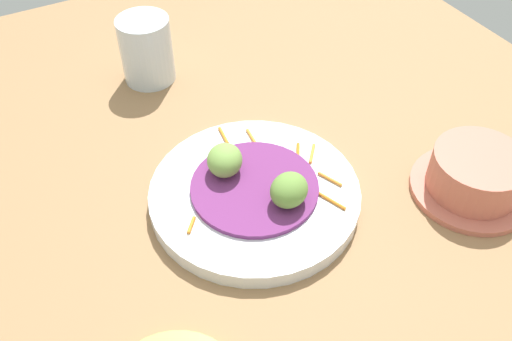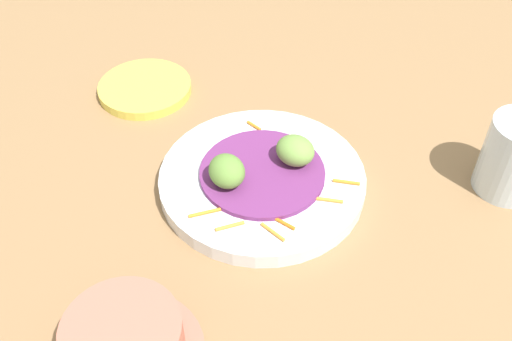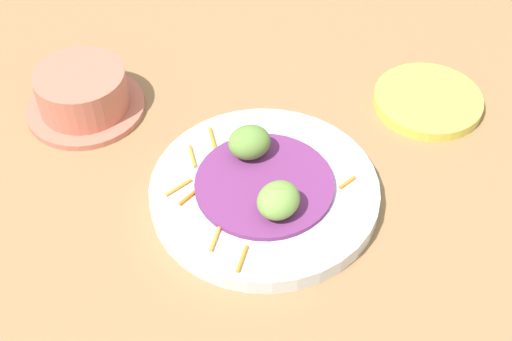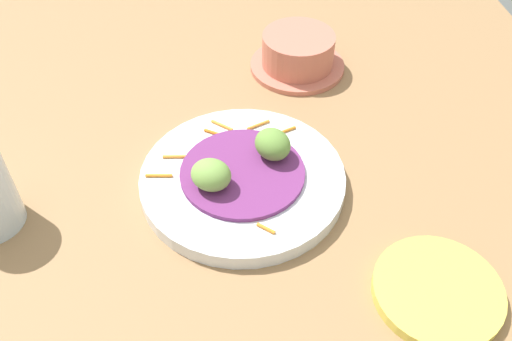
{
  "view_description": "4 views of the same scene",
  "coord_description": "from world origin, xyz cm",
  "px_view_note": "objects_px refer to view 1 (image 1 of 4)",
  "views": [
    {
      "loc": [
        -19.21,
        -42.95,
        51.87
      ],
      "look_at": [
        2.71,
        -2.72,
        5.71
      ],
      "focal_mm": 39.11,
      "sensor_mm": 36.0,
      "label": 1
    },
    {
      "loc": [
        52.12,
        -1.22,
        53.3
      ],
      "look_at": [
        3.11,
        -4.48,
        5.72
      ],
      "focal_mm": 41.21,
      "sensor_mm": 36.0,
      "label": 2
    },
    {
      "loc": [
        -4.36,
        46.15,
        60.3
      ],
      "look_at": [
        2.8,
        -3.54,
        6.57
      ],
      "focal_mm": 49.29,
      "sensor_mm": 36.0,
      "label": 3
    },
    {
      "loc": [
        -44.57,
        0.6,
        51.88
      ],
      "look_at": [
        0.18,
        -5.22,
        6.18
      ],
      "focal_mm": 38.94,
      "sensor_mm": 36.0,
      "label": 4
    }
  ],
  "objects_px": {
    "guac_scoop_left": "(222,160)",
    "terracotta_bowl": "(475,176)",
    "main_plate": "(255,195)",
    "guac_scoop_center": "(289,190)",
    "water_glass": "(144,50)"
  },
  "relations": [
    {
      "from": "terracotta_bowl",
      "to": "guac_scoop_left",
      "type": "bearing_deg",
      "value": 149.79
    },
    {
      "from": "terracotta_bowl",
      "to": "main_plate",
      "type": "bearing_deg",
      "value": 154.84
    },
    {
      "from": "guac_scoop_left",
      "to": "terracotta_bowl",
      "type": "relative_size",
      "value": 0.33
    },
    {
      "from": "guac_scoop_center",
      "to": "water_glass",
      "type": "xyz_separation_m",
      "value": [
        -0.04,
        0.33,
        0.0
      ]
    },
    {
      "from": "main_plate",
      "to": "terracotta_bowl",
      "type": "bearing_deg",
      "value": -25.16
    },
    {
      "from": "guac_scoop_left",
      "to": "terracotta_bowl",
      "type": "xyz_separation_m",
      "value": [
        0.26,
        -0.15,
        -0.02
      ]
    },
    {
      "from": "guac_scoop_left",
      "to": "main_plate",
      "type": "bearing_deg",
      "value": -60.77
    },
    {
      "from": "water_glass",
      "to": "main_plate",
      "type": "bearing_deg",
      "value": -85.62
    },
    {
      "from": "guac_scoop_center",
      "to": "terracotta_bowl",
      "type": "distance_m",
      "value": 0.23
    },
    {
      "from": "main_plate",
      "to": "guac_scoop_left",
      "type": "height_order",
      "value": "guac_scoop_left"
    },
    {
      "from": "main_plate",
      "to": "guac_scoop_center",
      "type": "bearing_deg",
      "value": -60.77
    },
    {
      "from": "guac_scoop_left",
      "to": "terracotta_bowl",
      "type": "distance_m",
      "value": 0.3
    },
    {
      "from": "terracotta_bowl",
      "to": "water_glass",
      "type": "distance_m",
      "value": 0.48
    },
    {
      "from": "guac_scoop_center",
      "to": "terracotta_bowl",
      "type": "relative_size",
      "value": 0.33
    },
    {
      "from": "guac_scoop_left",
      "to": "guac_scoop_center",
      "type": "xyz_separation_m",
      "value": [
        0.04,
        -0.08,
        0.0
      ]
    }
  ]
}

